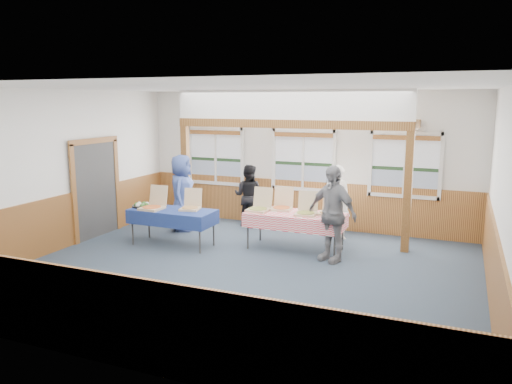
# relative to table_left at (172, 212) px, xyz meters

# --- Properties ---
(floor) EXTENTS (8.00, 8.00, 0.00)m
(floor) POSITION_rel_table_left_xyz_m (2.02, -0.91, -0.70)
(floor) COLOR #293242
(floor) RESTS_ON ground
(ceiling) EXTENTS (8.00, 8.00, 0.00)m
(ceiling) POSITION_rel_table_left_xyz_m (2.02, -0.91, 2.50)
(ceiling) COLOR white
(ceiling) RESTS_ON wall_back
(wall_back) EXTENTS (8.00, 0.00, 8.00)m
(wall_back) POSITION_rel_table_left_xyz_m (2.02, 2.59, 0.90)
(wall_back) COLOR silver
(wall_back) RESTS_ON floor
(wall_front) EXTENTS (8.00, 0.00, 8.00)m
(wall_front) POSITION_rel_table_left_xyz_m (2.02, -4.41, 0.90)
(wall_front) COLOR silver
(wall_front) RESTS_ON floor
(wall_left) EXTENTS (0.00, 8.00, 8.00)m
(wall_left) POSITION_rel_table_left_xyz_m (-1.98, -0.91, 0.90)
(wall_left) COLOR silver
(wall_left) RESTS_ON floor
(wall_right) EXTENTS (0.00, 8.00, 8.00)m
(wall_right) POSITION_rel_table_left_xyz_m (6.02, -0.91, 0.90)
(wall_right) COLOR silver
(wall_right) RESTS_ON floor
(wainscot_back) EXTENTS (7.98, 0.05, 1.10)m
(wainscot_back) POSITION_rel_table_left_xyz_m (2.02, 2.57, -0.15)
(wainscot_back) COLOR brown
(wainscot_back) RESTS_ON floor
(wainscot_front) EXTENTS (7.98, 0.05, 1.10)m
(wainscot_front) POSITION_rel_table_left_xyz_m (2.02, -4.38, -0.15)
(wainscot_front) COLOR brown
(wainscot_front) RESTS_ON floor
(wainscot_left) EXTENTS (0.05, 6.98, 1.10)m
(wainscot_left) POSITION_rel_table_left_xyz_m (-1.96, -0.91, -0.15)
(wainscot_left) COLOR brown
(wainscot_left) RESTS_ON floor
(wainscot_right) EXTENTS (0.05, 6.98, 1.10)m
(wainscot_right) POSITION_rel_table_left_xyz_m (5.99, -0.91, -0.15)
(wainscot_right) COLOR brown
(wainscot_right) RESTS_ON floor
(cased_opening) EXTENTS (0.06, 1.30, 2.10)m
(cased_opening) POSITION_rel_table_left_xyz_m (-1.94, -0.01, 0.35)
(cased_opening) COLOR #343434
(cased_opening) RESTS_ON wall_left
(window_left) EXTENTS (1.56, 0.10, 1.46)m
(window_left) POSITION_rel_table_left_xyz_m (-0.28, 2.55, 0.98)
(window_left) COLOR white
(window_left) RESTS_ON wall_back
(window_mid) EXTENTS (1.56, 0.10, 1.46)m
(window_mid) POSITION_rel_table_left_xyz_m (2.02, 2.55, 0.98)
(window_mid) COLOR white
(window_mid) RESTS_ON wall_back
(window_right) EXTENTS (1.56, 0.10, 1.46)m
(window_right) POSITION_rel_table_left_xyz_m (4.32, 2.55, 0.98)
(window_right) COLOR white
(window_right) RESTS_ON wall_back
(post_left) EXTENTS (0.15, 0.15, 2.40)m
(post_left) POSITION_rel_table_left_xyz_m (-0.48, 1.39, 0.50)
(post_left) COLOR #593213
(post_left) RESTS_ON floor
(post_right) EXTENTS (0.15, 0.15, 2.40)m
(post_right) POSITION_rel_table_left_xyz_m (4.52, 1.39, 0.50)
(post_right) COLOR #593213
(post_right) RESTS_ON floor
(cross_beam) EXTENTS (5.15, 0.18, 0.18)m
(cross_beam) POSITION_rel_table_left_xyz_m (2.02, 1.39, 1.79)
(cross_beam) COLOR #593213
(cross_beam) RESTS_ON post_left
(table_left) EXTENTS (1.85, 0.98, 0.76)m
(table_left) POSITION_rel_table_left_xyz_m (0.00, 0.00, 0.00)
(table_left) COLOR #343434
(table_left) RESTS_ON floor
(table_right) EXTENTS (2.08, 1.18, 0.76)m
(table_right) POSITION_rel_table_left_xyz_m (2.44, 0.69, 0.01)
(table_right) COLOR #343434
(table_right) RESTS_ON floor
(pizza_box_a) EXTENTS (0.44, 0.53, 0.47)m
(pizza_box_a) POSITION_rel_table_left_xyz_m (-0.40, -0.11, 0.13)
(pizza_box_a) COLOR tan
(pizza_box_a) RESTS_ON table_left
(pizza_box_b) EXTENTS (0.47, 0.53, 0.41)m
(pizza_box_b) POSITION_rel_table_left_xyz_m (0.34, 0.16, 0.12)
(pizza_box_b) COLOR tan
(pizza_box_b) RESTS_ON table_left
(pizza_box_c) EXTENTS (0.43, 0.52, 0.45)m
(pizza_box_c) POSITION_rel_table_left_xyz_m (1.69, 0.59, 0.13)
(pizza_box_c) COLOR tan
(pizza_box_c) RESTS_ON table_right
(pizza_box_d) EXTENTS (0.46, 0.54, 0.44)m
(pizza_box_d) POSITION_rel_table_left_xyz_m (2.09, 0.88, 0.13)
(pizza_box_d) COLOR tan
(pizza_box_d) RESTS_ON table_right
(pizza_box_e) EXTENTS (0.44, 0.52, 0.44)m
(pizza_box_e) POSITION_rel_table_left_xyz_m (2.69, 0.61, 0.13)
(pizza_box_e) COLOR tan
(pizza_box_e) RESTS_ON table_right
(pizza_box_f) EXTENTS (0.40, 0.48, 0.41)m
(pizza_box_f) POSITION_rel_table_left_xyz_m (3.09, 0.83, 0.12)
(pizza_box_f) COLOR tan
(pizza_box_f) RESTS_ON table_right
(veggie_tray) EXTENTS (0.42, 0.42, 0.09)m
(veggie_tray) POSITION_rel_table_left_xyz_m (-0.75, 0.00, 0.09)
(veggie_tray) COLOR black
(veggie_tray) RESTS_ON table_left
(drink_glass) EXTENTS (0.07, 0.07, 0.15)m
(drink_glass) POSITION_rel_table_left_xyz_m (3.29, 0.44, 0.13)
(drink_glass) COLOR #8F5D17
(drink_glass) RESTS_ON table_right
(woman_white) EXTENTS (0.60, 0.40, 1.63)m
(woman_white) POSITION_rel_table_left_xyz_m (3.02, 1.81, 0.12)
(woman_white) COLOR white
(woman_white) RESTS_ON floor
(woman_black) EXTENTS (0.75, 0.59, 1.49)m
(woman_black) POSITION_rel_table_left_xyz_m (0.82, 2.06, 0.05)
(woman_black) COLOR black
(woman_black) RESTS_ON floor
(man_blue) EXTENTS (0.78, 0.99, 1.76)m
(man_blue) POSITION_rel_table_left_xyz_m (-0.46, 1.16, 0.18)
(man_blue) COLOR #3A4E91
(man_blue) RESTS_ON floor
(person_grey) EXTENTS (1.15, 0.84, 1.81)m
(person_grey) POSITION_rel_table_left_xyz_m (3.29, 0.27, 0.21)
(person_grey) COLOR slate
(person_grey) RESTS_ON floor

